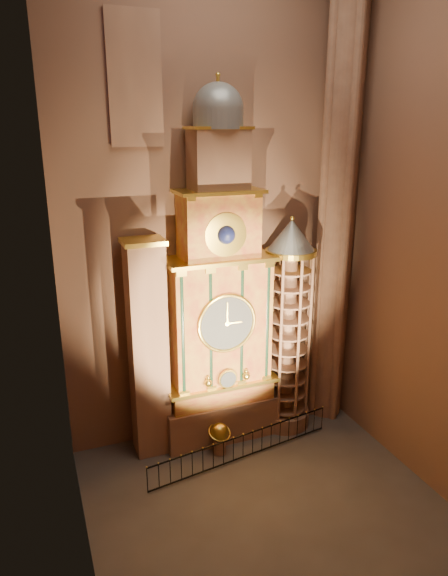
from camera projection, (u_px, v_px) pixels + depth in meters
name	position (u px, v px, depth m)	size (l,w,h in m)	color
floor	(262.00, 497.00, 21.30)	(14.00, 14.00, 0.00)	#383330
wall_back	(211.00, 212.00, 23.31)	(22.00, 22.00, 0.00)	brown
wall_left	(61.00, 254.00, 15.55)	(22.00, 22.00, 0.00)	brown
wall_right	(427.00, 224.00, 20.41)	(22.00, 22.00, 0.00)	brown
astronomical_clock	(219.00, 308.00, 23.69)	(5.60, 2.41, 16.70)	#8C634C
portrait_tower	(148.00, 350.00, 22.99)	(1.80, 1.60, 10.20)	#8C634C
stair_turret	(288.00, 328.00, 25.10)	(2.50, 2.50, 10.80)	#8C634C
gothic_pier	(337.00, 208.00, 24.54)	(2.04, 2.04, 22.00)	#8C634C
stained_glass_window	(135.00, 79.00, 20.47)	(2.20, 0.14, 5.20)	navy
celestial_globe	(220.00, 436.00, 23.93)	(1.29, 1.24, 1.55)	#8C634C
iron_railing	(243.00, 446.00, 23.55)	(9.32, 1.53, 1.23)	black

